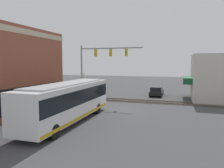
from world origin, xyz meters
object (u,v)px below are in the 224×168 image
Objects in this scene: city_bus at (69,100)px; crossing_signal at (83,84)px; pedestrian_at_crossing at (88,94)px; parked_car_black at (157,91)px.

crossing_signal is at bearing 18.51° from city_bus.
crossing_signal is 1.53m from pedestrian_at_crossing.
city_bus is 3.06× the size of crossing_signal.
city_bus reaches higher than pedestrian_at_crossing.
parked_car_black is at bearing -47.11° from pedestrian_at_crossing.
city_bus is 6.45× the size of pedestrian_at_crossing.
pedestrian_at_crossing is (0.37, -0.57, -1.37)m from crossing_signal.
parked_car_black is (7.81, -8.57, -1.64)m from crossing_signal.
crossing_signal reaches higher than pedestrian_at_crossing.
parked_car_black is (17.27, -5.40, -1.17)m from city_bus.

